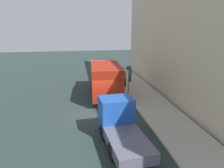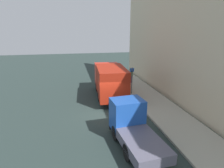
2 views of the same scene
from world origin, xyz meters
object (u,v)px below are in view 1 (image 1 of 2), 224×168
large_utility_truck (105,78)px  small_flatbed_truck (120,125)px  pedestrian_standing (130,74)px  traffic_cone_orange (125,83)px  street_sign_post (129,77)px  pedestrian_walking (125,78)px

large_utility_truck → small_flatbed_truck: size_ratio=1.47×
pedestrian_standing → traffic_cone_orange: size_ratio=2.67×
large_utility_truck → street_sign_post: size_ratio=2.62×
pedestrian_walking → street_sign_post: 2.51m
pedestrian_walking → pedestrian_standing: pedestrian_standing is taller
small_flatbed_truck → street_sign_post: size_ratio=1.78×
traffic_cone_orange → pedestrian_walking: bearing=-97.0°
large_utility_truck → traffic_cone_orange: bearing=49.3°
pedestrian_walking → street_sign_post: size_ratio=0.62×
small_flatbed_truck → pedestrian_walking: (2.80, 10.71, -0.03)m
pedestrian_standing → large_utility_truck: bearing=163.4°
street_sign_post → pedestrian_standing: bearing=72.8°
pedestrian_standing → street_sign_post: 4.31m
large_utility_truck → traffic_cone_orange: large_utility_truck is taller
pedestrian_standing → traffic_cone_orange: 1.83m
large_utility_truck → pedestrian_walking: bearing=46.6°
large_utility_truck → traffic_cone_orange: size_ratio=11.11×
pedestrian_walking → pedestrian_standing: (1.03, 1.67, -0.01)m
small_flatbed_truck → pedestrian_walking: size_ratio=2.85×
large_utility_truck → pedestrian_walking: 3.52m
pedestrian_walking → traffic_cone_orange: size_ratio=2.65×
pedestrian_walking → small_flatbed_truck: bearing=92.3°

